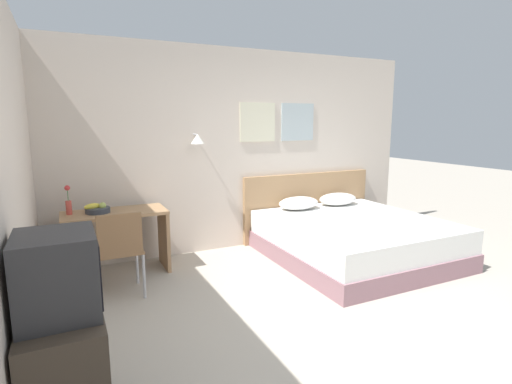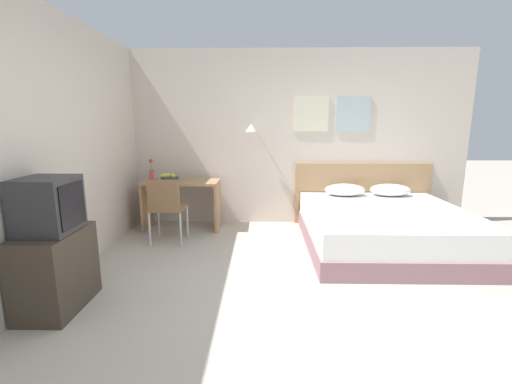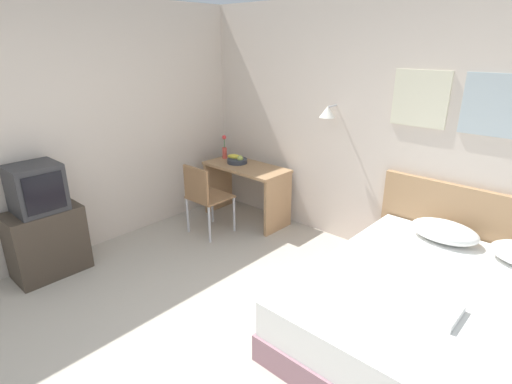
{
  "view_description": "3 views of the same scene",
  "coord_description": "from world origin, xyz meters",
  "px_view_note": "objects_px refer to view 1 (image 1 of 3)",
  "views": [
    {
      "loc": [
        -2.05,
        -2.42,
        1.72
      ],
      "look_at": [
        -0.26,
        1.29,
        0.98
      ],
      "focal_mm": 28.0,
      "sensor_mm": 36.0,
      "label": 1
    },
    {
      "loc": [
        -0.38,
        -2.82,
        1.56
      ],
      "look_at": [
        -0.46,
        1.14,
        0.77
      ],
      "focal_mm": 24.0,
      "sensor_mm": 36.0,
      "label": 2
    },
    {
      "loc": [
        1.78,
        -1.35,
        2.19
      ],
      "look_at": [
        -0.39,
        1.02,
        0.99
      ],
      "focal_mm": 28.0,
      "sensor_mm": 36.0,
      "label": 3
    }
  ],
  "objects_px": {
    "desk": "(116,231)",
    "desk_chair": "(119,247)",
    "headboard": "(308,205)",
    "flower_vase": "(68,203)",
    "bed": "(355,239)",
    "pillow_left": "(299,203)",
    "tv_stand": "(66,371)",
    "pillow_right": "(338,199)",
    "television": "(57,275)",
    "fruit_bowl": "(97,209)",
    "folded_towel_near_foot": "(371,223)"
  },
  "relations": [
    {
      "from": "desk",
      "to": "fruit_bowl",
      "type": "distance_m",
      "value": 0.32
    },
    {
      "from": "television",
      "to": "desk_chair",
      "type": "bearing_deg",
      "value": 72.93
    },
    {
      "from": "desk_chair",
      "to": "fruit_bowl",
      "type": "relative_size",
      "value": 3.12
    },
    {
      "from": "bed",
      "to": "desk_chair",
      "type": "bearing_deg",
      "value": 178.35
    },
    {
      "from": "flower_vase",
      "to": "tv_stand",
      "type": "xyz_separation_m",
      "value": [
        -0.09,
        -2.35,
        -0.52
      ]
    },
    {
      "from": "headboard",
      "to": "desk_chair",
      "type": "xyz_separation_m",
      "value": [
        -2.81,
        -1.0,
        0.04
      ]
    },
    {
      "from": "folded_towel_near_foot",
      "to": "headboard",
      "type": "bearing_deg",
      "value": 88.75
    },
    {
      "from": "fruit_bowl",
      "to": "tv_stand",
      "type": "bearing_deg",
      "value": -99.14
    },
    {
      "from": "tv_stand",
      "to": "pillow_right",
      "type": "bearing_deg",
      "value": 32.73
    },
    {
      "from": "desk",
      "to": "tv_stand",
      "type": "bearing_deg",
      "value": -103.39
    },
    {
      "from": "folded_towel_near_foot",
      "to": "fruit_bowl",
      "type": "bearing_deg",
      "value": 159.6
    },
    {
      "from": "tv_stand",
      "to": "folded_towel_near_foot",
      "type": "bearing_deg",
      "value": 20.4
    },
    {
      "from": "pillow_left",
      "to": "headboard",
      "type": "bearing_deg",
      "value": 38.91
    },
    {
      "from": "headboard",
      "to": "pillow_left",
      "type": "bearing_deg",
      "value": -141.09
    },
    {
      "from": "bed",
      "to": "headboard",
      "type": "relative_size",
      "value": 1.0
    },
    {
      "from": "headboard",
      "to": "tv_stand",
      "type": "height_order",
      "value": "headboard"
    },
    {
      "from": "pillow_left",
      "to": "flower_vase",
      "type": "distance_m",
      "value": 2.9
    },
    {
      "from": "bed",
      "to": "flower_vase",
      "type": "distance_m",
      "value": 3.38
    },
    {
      "from": "fruit_bowl",
      "to": "television",
      "type": "height_order",
      "value": "television"
    },
    {
      "from": "folded_towel_near_foot",
      "to": "tv_stand",
      "type": "bearing_deg",
      "value": -159.6
    },
    {
      "from": "flower_vase",
      "to": "fruit_bowl",
      "type": "bearing_deg",
      "value": -9.31
    },
    {
      "from": "tv_stand",
      "to": "television",
      "type": "height_order",
      "value": "television"
    },
    {
      "from": "desk",
      "to": "headboard",
      "type": "bearing_deg",
      "value": 6.68
    },
    {
      "from": "desk",
      "to": "desk_chair",
      "type": "distance_m",
      "value": 0.68
    },
    {
      "from": "pillow_left",
      "to": "fruit_bowl",
      "type": "distance_m",
      "value": 2.61
    },
    {
      "from": "pillow_left",
      "to": "folded_towel_near_foot",
      "type": "bearing_deg",
      "value": -74.82
    },
    {
      "from": "pillow_right",
      "to": "fruit_bowl",
      "type": "relative_size",
      "value": 2.12
    },
    {
      "from": "pillow_left",
      "to": "television",
      "type": "height_order",
      "value": "television"
    },
    {
      "from": "desk",
      "to": "pillow_left",
      "type": "bearing_deg",
      "value": 1.26
    },
    {
      "from": "pillow_left",
      "to": "flower_vase",
      "type": "relative_size",
      "value": 1.86
    },
    {
      "from": "bed",
      "to": "folded_towel_near_foot",
      "type": "distance_m",
      "value": 0.43
    },
    {
      "from": "bed",
      "to": "tv_stand",
      "type": "height_order",
      "value": "tv_stand"
    },
    {
      "from": "bed",
      "to": "flower_vase",
      "type": "xyz_separation_m",
      "value": [
        -3.22,
        0.81,
        0.61
      ]
    },
    {
      "from": "headboard",
      "to": "tv_stand",
      "type": "xyz_separation_m",
      "value": [
        -3.31,
        -2.62,
        -0.14
      ]
    },
    {
      "from": "desk_chair",
      "to": "tv_stand",
      "type": "distance_m",
      "value": 1.7
    },
    {
      "from": "pillow_left",
      "to": "desk_chair",
      "type": "relative_size",
      "value": 0.68
    },
    {
      "from": "television",
      "to": "flower_vase",
      "type": "bearing_deg",
      "value": 87.85
    },
    {
      "from": "tv_stand",
      "to": "television",
      "type": "bearing_deg",
      "value": 0.0
    },
    {
      "from": "flower_vase",
      "to": "headboard",
      "type": "bearing_deg",
      "value": 4.72
    },
    {
      "from": "headboard",
      "to": "flower_vase",
      "type": "xyz_separation_m",
      "value": [
        -3.22,
        -0.27,
        0.38
      ]
    },
    {
      "from": "folded_towel_near_foot",
      "to": "desk_chair",
      "type": "distance_m",
      "value": 2.81
    },
    {
      "from": "desk",
      "to": "desk_chair",
      "type": "bearing_deg",
      "value": -93.88
    },
    {
      "from": "pillow_left",
      "to": "tv_stand",
      "type": "xyz_separation_m",
      "value": [
        -2.98,
        -2.34,
        -0.25
      ]
    },
    {
      "from": "desk",
      "to": "television",
      "type": "xyz_separation_m",
      "value": [
        -0.54,
        -2.29,
        0.4
      ]
    },
    {
      "from": "folded_towel_near_foot",
      "to": "fruit_bowl",
      "type": "relative_size",
      "value": 1.22
    },
    {
      "from": "fruit_bowl",
      "to": "pillow_left",
      "type": "bearing_deg",
      "value": 0.9
    },
    {
      "from": "pillow_left",
      "to": "pillow_right",
      "type": "height_order",
      "value": "same"
    },
    {
      "from": "headboard",
      "to": "desk",
      "type": "xyz_separation_m",
      "value": [
        -2.77,
        -0.32,
        0.02
      ]
    },
    {
      "from": "pillow_left",
      "to": "desk_chair",
      "type": "xyz_separation_m",
      "value": [
        -2.48,
        -0.73,
        -0.07
      ]
    },
    {
      "from": "folded_towel_near_foot",
      "to": "television",
      "type": "xyz_separation_m",
      "value": [
        -3.28,
        -1.22,
        0.37
      ]
    }
  ]
}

